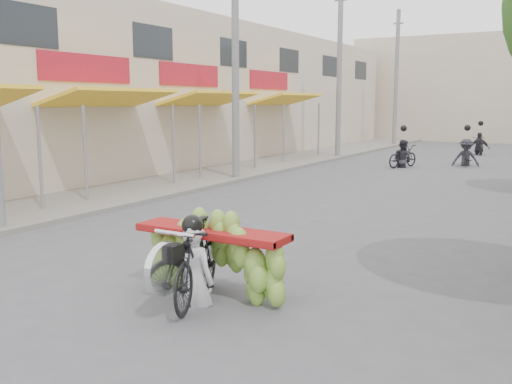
# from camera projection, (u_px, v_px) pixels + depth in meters

# --- Properties ---
(ground) EXTENTS (120.00, 120.00, 0.00)m
(ground) POSITION_uv_depth(u_px,v_px,m) (72.00, 340.00, 6.35)
(ground) COLOR #505055
(ground) RESTS_ON ground
(sidewalk_left) EXTENTS (4.00, 60.00, 0.12)m
(sidewalk_left) POSITION_uv_depth(u_px,v_px,m) (242.00, 167.00, 22.62)
(sidewalk_left) COLOR slate
(sidewalk_left) RESTS_ON ground
(shophouse_row_left) EXTENTS (9.77, 40.00, 6.00)m
(shophouse_row_left) POSITION_uv_depth(u_px,v_px,m) (127.00, 93.00, 23.77)
(shophouse_row_left) COLOR #C2B29A
(shophouse_row_left) RESTS_ON ground
(far_building) EXTENTS (20.00, 6.00, 7.00)m
(far_building) POSITION_uv_depth(u_px,v_px,m) (510.00, 89.00, 38.23)
(far_building) COLOR #C2B29A
(far_building) RESTS_ON ground
(utility_pole_mid) EXTENTS (0.60, 0.24, 8.00)m
(utility_pole_mid) POSITION_uv_depth(u_px,v_px,m) (235.00, 59.00, 18.65)
(utility_pole_mid) COLOR slate
(utility_pole_mid) RESTS_ON ground
(utility_pole_far) EXTENTS (0.60, 0.24, 8.00)m
(utility_pole_far) POSITION_uv_depth(u_px,v_px,m) (339.00, 71.00, 26.33)
(utility_pole_far) COLOR slate
(utility_pole_far) RESTS_ON ground
(utility_pole_back) EXTENTS (0.60, 0.24, 8.00)m
(utility_pole_back) POSITION_uv_depth(u_px,v_px,m) (396.00, 78.00, 34.01)
(utility_pole_back) COLOR slate
(utility_pole_back) RESTS_ON ground
(banana_motorbike) EXTENTS (2.21, 1.95, 1.97)m
(banana_motorbike) POSITION_uv_depth(u_px,v_px,m) (202.00, 250.00, 7.56)
(banana_motorbike) COLOR black
(banana_motorbike) RESTS_ON ground
(bg_motorbike_a) EXTENTS (1.12, 1.72, 1.95)m
(bg_motorbike_a) POSITION_uv_depth(u_px,v_px,m) (403.00, 149.00, 23.00)
(bg_motorbike_a) COLOR black
(bg_motorbike_a) RESTS_ON ground
(bg_motorbike_b) EXTENTS (1.15, 1.91, 1.95)m
(bg_motorbike_b) POSITION_uv_depth(u_px,v_px,m) (466.00, 146.00, 23.44)
(bg_motorbike_b) COLOR black
(bg_motorbike_b) RESTS_ON ground
(bg_motorbike_c) EXTENTS (1.07, 1.61, 1.95)m
(bg_motorbike_c) POSITION_uv_depth(u_px,v_px,m) (480.00, 139.00, 28.46)
(bg_motorbike_c) COLOR black
(bg_motorbike_c) RESTS_ON ground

